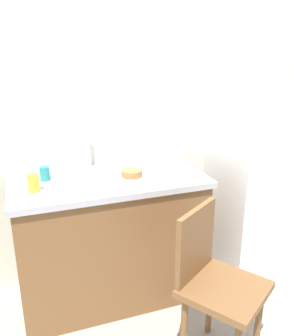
% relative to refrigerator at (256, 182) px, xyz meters
% --- Properties ---
extents(back_wall, '(4.80, 0.10, 2.43)m').
position_rel_refrigerator_xyz_m(back_wall, '(-0.89, 0.35, 0.52)').
color(back_wall, silver).
rests_on(back_wall, ground_plane).
extents(cabinet_base, '(1.20, 0.60, 0.84)m').
position_rel_refrigerator_xyz_m(cabinet_base, '(-1.16, 0.00, -0.28)').
color(cabinet_base, brown).
rests_on(cabinet_base, ground_plane).
extents(countertop, '(1.24, 0.64, 0.04)m').
position_rel_refrigerator_xyz_m(countertop, '(-1.16, 0.00, 0.17)').
color(countertop, '#B7B7BC').
rests_on(countertop, cabinet_base).
extents(faucet, '(0.02, 0.02, 0.25)m').
position_rel_refrigerator_xyz_m(faucet, '(-1.23, 0.25, 0.31)').
color(faucet, '#B7B7BC').
rests_on(faucet, countertop).
extents(refrigerator, '(0.60, 0.60, 1.40)m').
position_rel_refrigerator_xyz_m(refrigerator, '(0.00, 0.00, 0.00)').
color(refrigerator, white).
rests_on(refrigerator, ground_plane).
extents(chair, '(0.55, 0.55, 0.89)m').
position_rel_refrigerator_xyz_m(chair, '(-0.77, -0.73, -0.20)').
color(chair, brown).
rests_on(chair, ground_plane).
extents(dish_tray, '(0.28, 0.20, 0.05)m').
position_rel_refrigerator_xyz_m(dish_tray, '(-1.34, -0.02, 0.21)').
color(dish_tray, white).
rests_on(dish_tray, countertop).
extents(terracotta_bowl, '(0.14, 0.14, 0.04)m').
position_rel_refrigerator_xyz_m(terracotta_bowl, '(-1.01, -0.03, 0.21)').
color(terracotta_bowl, '#C67042').
rests_on(terracotta_bowl, countertop).
extents(cup_white, '(0.07, 0.07, 0.09)m').
position_rel_refrigerator_xyz_m(cup_white, '(-0.83, 0.08, 0.23)').
color(cup_white, white).
rests_on(cup_white, countertop).
extents(cup_teal, '(0.06, 0.06, 0.09)m').
position_rel_refrigerator_xyz_m(cup_teal, '(-1.54, 0.08, 0.23)').
color(cup_teal, teal).
rests_on(cup_teal, countertop).
extents(cup_yellow, '(0.06, 0.06, 0.11)m').
position_rel_refrigerator_xyz_m(cup_yellow, '(-1.62, -0.09, 0.24)').
color(cup_yellow, yellow).
rests_on(cup_yellow, countertop).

